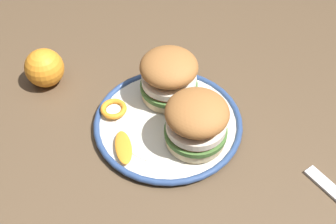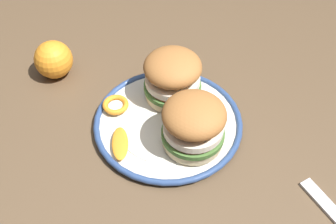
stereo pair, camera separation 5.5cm
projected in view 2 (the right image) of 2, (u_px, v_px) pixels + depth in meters
dining_table at (179, 183)px, 0.85m from camera, size 1.12×1.02×0.75m
dinner_plate at (168, 123)px, 0.81m from camera, size 0.29×0.29×0.02m
sandwich_half_left at (173, 76)px, 0.81m from camera, size 0.14×0.14×0.10m
sandwich_half_right at (194, 123)px, 0.73m from camera, size 0.16×0.16×0.10m
orange_peel_curled at (116, 105)px, 0.82m from camera, size 0.06×0.06×0.01m
orange_peel_strip_long at (120, 144)px, 0.76m from camera, size 0.08×0.04×0.01m
whole_orange at (54, 60)px, 0.88m from camera, size 0.08×0.08×0.08m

